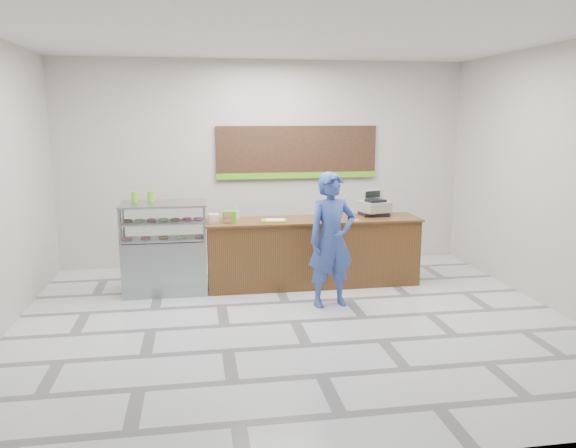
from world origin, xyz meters
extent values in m
plane|color=silver|center=(0.00, 0.00, 0.00)|extent=(7.00, 7.00, 0.00)
plane|color=beige|center=(0.00, 3.00, 1.75)|extent=(7.00, 0.00, 7.00)
plane|color=silver|center=(0.00, 0.00, 3.50)|extent=(7.00, 7.00, 0.00)
cube|color=brown|center=(0.55, 1.55, 0.50)|extent=(3.20, 0.70, 1.00)
cube|color=brown|center=(0.55, 1.55, 1.01)|extent=(3.26, 0.76, 0.03)
cube|color=gray|center=(-1.67, 1.55, 0.40)|extent=(1.20, 0.70, 0.80)
cube|color=white|center=(-1.67, 1.55, 1.05)|extent=(1.20, 0.70, 0.50)
cube|color=gray|center=(-1.67, 1.55, 1.31)|extent=(1.22, 0.72, 0.03)
cube|color=silver|center=(-1.67, 1.55, 0.82)|extent=(1.14, 0.64, 0.02)
cube|color=silver|center=(-1.67, 1.55, 1.06)|extent=(1.14, 0.64, 0.02)
torus|color=#D35281|center=(-2.17, 1.45, 0.85)|extent=(0.15, 0.15, 0.05)
torus|color=#D35281|center=(-1.92, 1.45, 0.85)|extent=(0.15, 0.15, 0.05)
torus|color=#9B602F|center=(-1.67, 1.45, 0.85)|extent=(0.15, 0.15, 0.05)
torus|color=#87EC87|center=(-1.42, 1.45, 0.85)|extent=(0.15, 0.15, 0.05)
torus|color=#D35281|center=(-1.17, 1.45, 0.85)|extent=(0.15, 0.15, 0.05)
torus|color=#9B602F|center=(-2.17, 1.60, 1.09)|extent=(0.15, 0.15, 0.05)
torus|color=#87EC87|center=(-2.00, 1.60, 1.09)|extent=(0.15, 0.15, 0.05)
torus|color=#D35281|center=(-1.84, 1.60, 1.09)|extent=(0.15, 0.15, 0.05)
torus|color=#87EC87|center=(-1.67, 1.60, 1.09)|extent=(0.15, 0.15, 0.05)
torus|color=#9B602F|center=(-1.50, 1.60, 1.09)|extent=(0.15, 0.15, 0.05)
torus|color=#D35281|center=(-1.34, 1.60, 1.09)|extent=(0.15, 0.15, 0.05)
torus|color=#D35281|center=(-1.17, 1.60, 1.09)|extent=(0.15, 0.15, 0.05)
cube|color=black|center=(0.55, 2.96, 1.95)|extent=(2.80, 0.05, 0.90)
cube|color=#56B918|center=(0.55, 2.93, 1.55)|extent=(2.80, 0.02, 0.10)
cube|color=black|center=(1.55, 1.71, 1.06)|extent=(0.40, 0.40, 0.06)
cube|color=gray|center=(1.55, 1.71, 1.17)|extent=(0.51, 0.52, 0.16)
cube|color=black|center=(1.55, 1.63, 1.27)|extent=(0.33, 0.27, 0.04)
cube|color=gray|center=(1.55, 1.83, 1.33)|extent=(0.36, 0.19, 0.16)
cube|color=black|center=(1.55, 1.78, 1.35)|extent=(0.26, 0.09, 0.10)
cube|color=black|center=(1.10, 1.44, 1.05)|extent=(0.12, 0.18, 0.04)
cube|color=#66CA14|center=(-0.07, 1.46, 1.04)|extent=(0.40, 0.32, 0.02)
cube|color=white|center=(-0.05, 1.46, 1.05)|extent=(0.29, 0.22, 0.00)
cube|color=white|center=(-0.95, 1.54, 1.09)|extent=(0.14, 0.14, 0.12)
cylinder|color=silver|center=(-0.59, 1.75, 1.09)|extent=(0.08, 0.08, 0.12)
cube|color=#56B918|center=(-0.72, 1.45, 1.12)|extent=(0.21, 0.16, 0.17)
cylinder|color=#D35281|center=(1.14, 1.37, 1.03)|extent=(0.17, 0.17, 0.00)
cylinder|color=#56B918|center=(-2.08, 1.71, 1.40)|extent=(0.10, 0.10, 0.15)
cylinder|color=#56B918|center=(-1.85, 1.70, 1.41)|extent=(0.10, 0.10, 0.16)
imported|color=#314A98|center=(0.60, 0.56, 0.92)|extent=(0.73, 0.54, 1.83)
camera|label=1|loc=(-1.18, -6.64, 2.55)|focal=35.00mm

